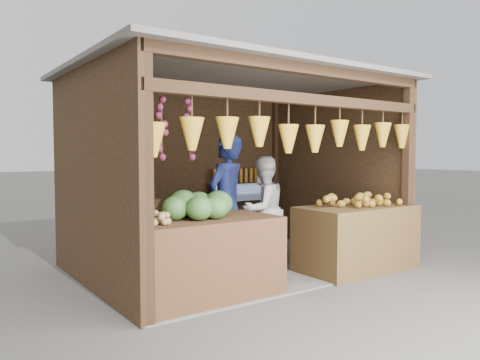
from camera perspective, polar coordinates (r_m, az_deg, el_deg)
name	(u,v)px	position (r m, az deg, el deg)	size (l,w,h in m)	color
ground	(233,266)	(6.70, -0.83, -10.43)	(80.00, 80.00, 0.00)	#514F49
stall_structure	(233,148)	(6.46, -0.87, 3.96)	(4.30, 3.30, 2.66)	slate
back_shelf	(241,194)	(8.20, 0.17, -1.75)	(1.25, 0.32, 1.32)	#382314
counter_left	(203,259)	(5.18, -4.55, -9.53)	(1.68, 0.85, 0.88)	#482B18
counter_right	(357,238)	(6.61, 14.03, -6.85)	(1.66, 0.85, 0.87)	#493218
stool	(128,270)	(6.03, -13.45, -10.67)	(0.31, 0.31, 0.29)	black
man_standing	(226,204)	(6.18, -1.71, -2.99)	(0.67, 0.44, 1.83)	#121944
woman_standing	(263,210)	(6.79, 2.81, -3.63)	(0.75, 0.59, 1.55)	silver
vendor_seated	(128,213)	(5.90, -13.54, -3.93)	(0.56, 0.36, 1.14)	brown
melon_pile	(199,203)	(5.12, -5.07, -2.85)	(1.00, 0.50, 0.32)	#194612
tanfruit_pile	(154,218)	(4.75, -10.48, -4.53)	(0.34, 0.40, 0.13)	olive
mango_pile	(359,198)	(6.53, 14.26, -2.14)	(1.40, 0.64, 0.22)	#C6541A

